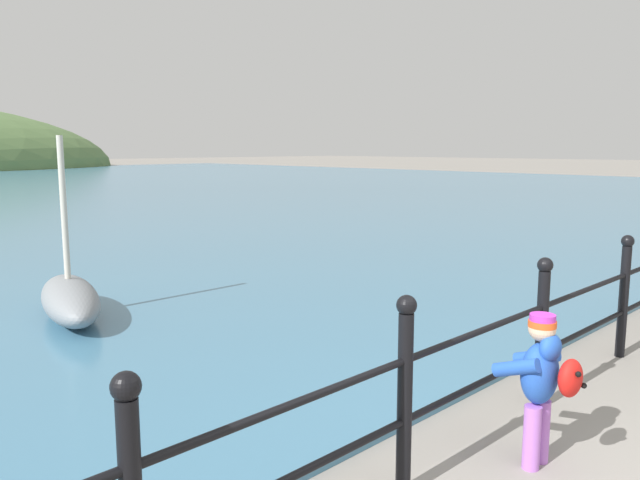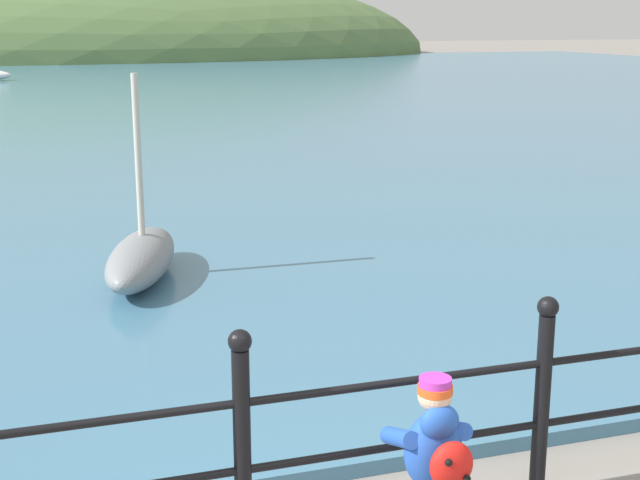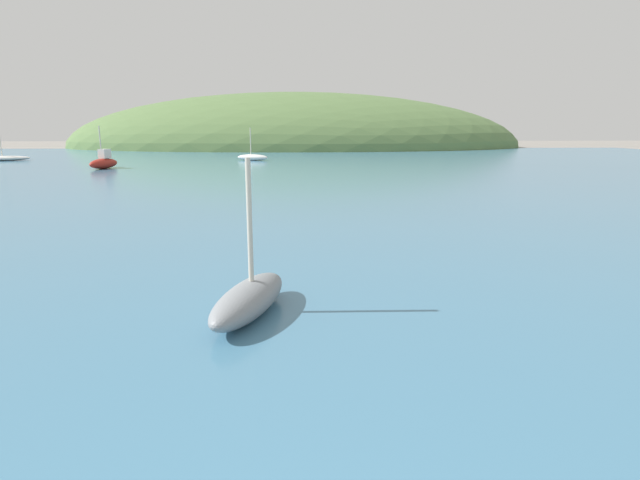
# 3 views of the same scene
# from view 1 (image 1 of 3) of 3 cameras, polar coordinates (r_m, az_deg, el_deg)

# --- Properties ---
(iron_railing) EXTENTS (10.50, 0.12, 1.21)m
(iron_railing) POSITION_cam_1_polar(r_m,az_deg,el_deg) (3.77, 7.76, -13.39)
(iron_railing) COLOR black
(iron_railing) RESTS_ON ground
(child_in_coat) EXTENTS (0.38, 0.53, 1.00)m
(child_in_coat) POSITION_cam_1_polar(r_m,az_deg,el_deg) (4.27, 19.68, -11.63)
(child_in_coat) COLOR #AD66C6
(child_in_coat) RESTS_ON ground
(boat_far_right) EXTENTS (1.17, 2.12, 2.07)m
(boat_far_right) POSITION_cam_1_polar(r_m,az_deg,el_deg) (7.67, -21.89, -4.94)
(boat_far_right) COLOR gray
(boat_far_right) RESTS_ON water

